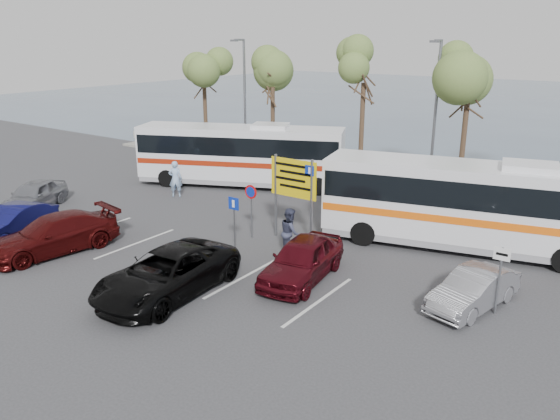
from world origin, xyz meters
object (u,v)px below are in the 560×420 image
Objects in this scene: street_lamp_left at (244,95)px; street_lamp_right at (435,110)px; coach_bus_right at (475,209)px; car_silver_b at (473,290)px; coach_bus_left at (241,157)px; car_silver_a at (33,196)px; pedestrian_far at (290,232)px; car_blue at (13,222)px; pedestrian_near at (175,179)px; direction_sign at (293,185)px; suv_black at (167,273)px; car_maroon at (54,234)px; car_red at (302,260)px.

street_lamp_left and street_lamp_right have the same top height.
car_silver_b is (1.59, -5.01, -1.11)m from coach_bus_right.
coach_bus_left reaches higher than car_silver_a.
car_blue is at bearing 74.93° from pedestrian_far.
street_lamp_left is at bearing 4.63° from pedestrian_far.
pedestrian_near is (4.10, 5.76, 0.27)m from car_silver_a.
direction_sign is 6.92m from suv_black.
car_silver_a is 7.08m from pedestrian_near.
coach_bus_right is (14.00, -2.34, 0.04)m from coach_bus_left.
car_maroon is 2.63× the size of pedestrian_far.
pedestrian_far is (8.40, -7.15, -0.71)m from coach_bus_left.
car_red reaches higher than car_silver_b.
street_lamp_right is at bearing 0.00° from street_lamp_left.
car_silver_a is 14.11m from pedestrian_far.
car_blue is at bearing -125.19° from street_lamp_right.
direction_sign is at bearing 53.58° from car_maroon.
pedestrian_near is (-1.90, 8.50, 0.24)m from car_maroon.
direction_sign is 0.31× the size of coach_bus_left.
pedestrian_far reaches higher than car_blue.
pedestrian_near reaches higher than suv_black.
street_lamp_left is 14.93m from car_silver_a.
direction_sign is at bearing 131.20° from pedestrian_near.
coach_bus_right reaches higher than car_maroon.
car_maroon is 6.50m from suv_black.
car_blue reaches higher than car_silver_b.
street_lamp_right is at bearing 83.72° from car_red.
street_lamp_right is 10.98m from coach_bus_left.
car_maroon is at bearing 65.22° from pedestrian_near.
pedestrian_near is (-8.90, 1.80, -1.45)m from direction_sign.
direction_sign is at bearing -178.78° from car_silver_b.
coach_bus_left reaches higher than direction_sign.
street_lamp_left reaches higher than car_silver_b.
street_lamp_left is 6.53m from coach_bus_left.
street_lamp_left is 17.17m from pedestrian_far.
street_lamp_right is 4.10× the size of pedestrian_far.
pedestrian_near is at bearing -109.99° from coach_bus_left.
suv_black is 9.93m from car_silver_b.
street_lamp_right is at bearing 17.80° from car_silver_a.
coach_bus_right is 5.37m from car_silver_b.
coach_bus_right is at bearing 15.56° from car_blue.
car_blue is at bearing -86.64° from street_lamp_left.
coach_bus_right is 19.32m from car_blue.
suv_black is at bearing -60.43° from coach_bus_left.
direction_sign is 0.29× the size of coach_bus_right.
pedestrian_near is at bearing 148.31° from car_red.
coach_bus_left is 2.64× the size of car_red.
suv_black is 2.79× the size of pedestrian_far.
car_red is (15.50, 0.86, 0.04)m from car_silver_a.
suv_black reaches higher than car_red.
car_silver_a is at bearing 121.92° from car_blue.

